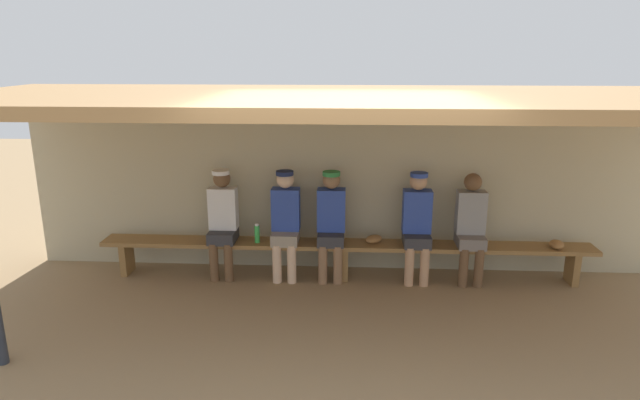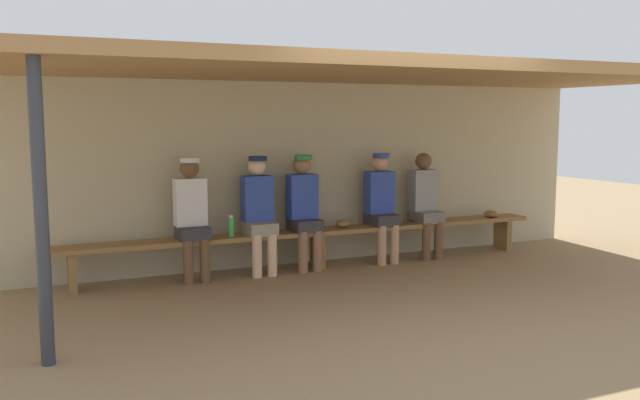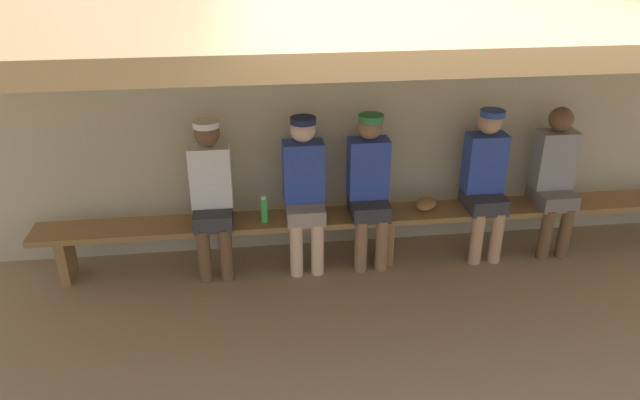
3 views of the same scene
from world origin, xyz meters
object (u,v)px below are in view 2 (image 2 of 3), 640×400
object	(u,v)px
player_middle	(425,201)
player_leftmost	(381,202)
player_in_blue	(192,213)
player_near_post	(304,206)
player_rightmost	(259,209)
support_post	(41,214)
baseball_glove_dark_brown	(343,223)
bench	(317,236)
baseball_glove_tan	(491,214)
water_bottle_orange	(231,227)

from	to	relation	value
player_middle	player_leftmost	distance (m)	0.64
player_in_blue	player_near_post	bearing A→B (deg)	0.00
player_middle	player_rightmost	world-z (taller)	player_rightmost
support_post	baseball_glove_dark_brown	world-z (taller)	support_post
player_rightmost	player_leftmost	bearing A→B (deg)	0.00
player_rightmost	player_near_post	size ratio (longest dim) A/B	1.00
support_post	player_leftmost	size ratio (longest dim) A/B	1.64
player_near_post	player_leftmost	distance (m)	1.03
bench	baseball_glove_tan	xyz separation A→B (m)	(2.52, -0.04, 0.12)
bench	player_leftmost	world-z (taller)	player_leftmost
support_post	player_near_post	bearing A→B (deg)	36.07
player_middle	baseball_glove_dark_brown	distance (m)	1.17
bench	player_in_blue	bearing A→B (deg)	179.86
player_rightmost	player_middle	bearing A→B (deg)	-0.01
support_post	player_middle	distance (m)	5.04
support_post	player_near_post	distance (m)	3.59
baseball_glove_dark_brown	bench	bearing A→B (deg)	136.26
player_in_blue	player_rightmost	world-z (taller)	same
support_post	player_near_post	xyz separation A→B (m)	(2.89, 2.10, -0.35)
baseball_glove_tan	baseball_glove_dark_brown	size ratio (longest dim) A/B	1.00
bench	player_leftmost	size ratio (longest dim) A/B	4.46
bench	player_in_blue	world-z (taller)	player_in_blue
player_leftmost	water_bottle_orange	xyz separation A→B (m)	(-1.94, -0.05, -0.17)
bench	player_near_post	world-z (taller)	player_near_post
player_rightmost	baseball_glove_dark_brown	world-z (taller)	player_rightmost
player_middle	player_near_post	size ratio (longest dim) A/B	0.99
bench	player_middle	size ratio (longest dim) A/B	4.49
water_bottle_orange	baseball_glove_dark_brown	bearing A→B (deg)	3.16
player_in_blue	player_near_post	size ratio (longest dim) A/B	1.00
player_middle	support_post	bearing A→B (deg)	-155.25
bench	player_in_blue	distance (m)	1.54
player_in_blue	player_middle	size ratio (longest dim) A/B	1.01
support_post	player_middle	world-z (taller)	support_post
player_middle	water_bottle_orange	world-z (taller)	player_middle
support_post	player_rightmost	size ratio (longest dim) A/B	1.64
bench	support_post	bearing A→B (deg)	-145.54
player_rightmost	water_bottle_orange	world-z (taller)	player_rightmost
water_bottle_orange	player_middle	bearing A→B (deg)	1.15
support_post	baseball_glove_dark_brown	size ratio (longest dim) A/B	9.17
player_leftmost	water_bottle_orange	distance (m)	1.94
player_in_blue	player_leftmost	xyz separation A→B (m)	(2.36, 0.00, 0.00)
player_rightmost	player_leftmost	world-z (taller)	same
player_leftmost	baseball_glove_dark_brown	distance (m)	0.57
player_rightmost	support_post	bearing A→B (deg)	-137.94
bench	player_middle	xyz separation A→B (m)	(1.50, 0.00, 0.34)
water_bottle_orange	baseball_glove_tan	bearing A→B (deg)	0.16
support_post	player_in_blue	world-z (taller)	support_post
support_post	water_bottle_orange	world-z (taller)	support_post
player_near_post	baseball_glove_tan	bearing A→B (deg)	-0.89
baseball_glove_dark_brown	player_rightmost	bearing A→B (deg)	132.78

